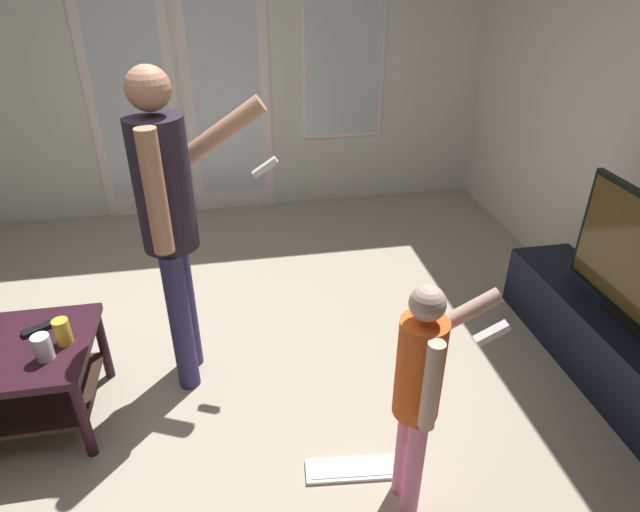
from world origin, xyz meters
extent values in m
cube|color=#B1A38C|center=(0.00, 0.00, -0.01)|extent=(5.39, 4.93, 0.02)
cube|color=silver|center=(0.00, 2.43, 1.30)|extent=(5.39, 0.06, 2.60)
cube|color=white|center=(-0.36, 2.39, 0.98)|extent=(0.71, 0.02, 2.01)
cube|color=silver|center=(-0.36, 2.38, 1.03)|extent=(0.55, 0.01, 1.71)
cube|color=white|center=(0.40, 2.39, 0.98)|extent=(0.71, 0.02, 2.01)
cube|color=silver|center=(0.40, 2.38, 1.03)|extent=(0.55, 0.01, 1.71)
cube|color=white|center=(1.38, 2.39, 1.28)|extent=(0.71, 0.02, 1.35)
cube|color=silver|center=(1.38, 2.38, 1.28)|extent=(0.65, 0.01, 1.29)
cylinder|color=black|center=(-0.39, -0.30, 0.21)|extent=(0.05, 0.05, 0.43)
cylinder|color=black|center=(-0.39, 0.24, 0.21)|extent=(0.05, 0.05, 0.43)
cube|color=black|center=(2.32, -0.30, 0.19)|extent=(0.40, 1.72, 0.38)
cube|color=black|center=(2.32, -0.30, 0.40)|extent=(0.08, 0.36, 0.04)
cylinder|color=navy|center=(0.05, 0.10, 0.41)|extent=(0.11, 0.11, 0.81)
cylinder|color=navy|center=(0.06, 0.28, 0.41)|extent=(0.11, 0.11, 0.81)
cylinder|color=#29212E|center=(0.05, 0.19, 1.13)|extent=(0.27, 0.27, 0.64)
sphere|color=tan|center=(0.05, 0.19, 1.57)|extent=(0.19, 0.19, 0.19)
cylinder|color=tan|center=(0.04, 0.01, 1.17)|extent=(0.09, 0.09, 0.57)
cylinder|color=tan|center=(0.30, 0.35, 1.29)|extent=(0.53, 0.13, 0.39)
cube|color=white|center=(0.53, 0.33, 1.13)|extent=(0.14, 0.05, 0.10)
cylinder|color=pink|center=(0.97, -0.87, 0.27)|extent=(0.08, 0.08, 0.54)
cylinder|color=pink|center=(0.98, -0.75, 0.27)|extent=(0.08, 0.08, 0.54)
cylinder|color=orange|center=(0.98, -0.81, 0.75)|extent=(0.18, 0.18, 0.42)
sphere|color=#CFA494|center=(0.98, -0.81, 1.04)|extent=(0.13, 0.13, 0.13)
cylinder|color=#CFA494|center=(0.97, -0.93, 0.77)|extent=(0.06, 0.06, 0.38)
cylinder|color=#CFA494|center=(1.14, -0.69, 0.87)|extent=(0.36, 0.07, 0.24)
cube|color=white|center=(1.31, -0.70, 0.78)|extent=(0.14, 0.04, 0.09)
cube|color=white|center=(0.80, -0.62, 0.01)|extent=(0.45, 0.17, 0.02)
cube|color=silver|center=(0.80, -0.62, 0.02)|extent=(0.40, 0.14, 0.00)
cylinder|color=gold|center=(-0.47, -0.04, 0.53)|extent=(0.07, 0.07, 0.13)
cylinder|color=white|center=(-0.53, -0.14, 0.53)|extent=(0.08, 0.08, 0.12)
cube|color=black|center=(-0.61, 0.08, 0.48)|extent=(0.17, 0.13, 0.02)
camera|label=1|loc=(0.35, -2.21, 2.09)|focal=30.28mm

